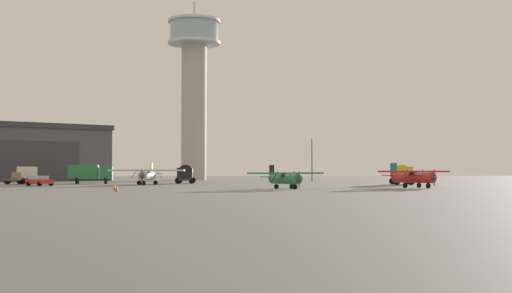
# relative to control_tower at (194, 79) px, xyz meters

# --- Properties ---
(ground_plane) EXTENTS (400.00, 400.00, 0.00)m
(ground_plane) POSITION_rel_control_tower_xyz_m (8.10, -74.48, -21.55)
(ground_plane) COLOR slate
(control_tower) EXTENTS (11.18, 11.18, 38.26)m
(control_tower) POSITION_rel_control_tower_xyz_m (0.00, 0.00, 0.00)
(control_tower) COLOR #B2AD9E
(control_tower) RESTS_ON ground_plane
(hangar) EXTENTS (36.56, 32.40, 11.22)m
(hangar) POSITION_rel_control_tower_xyz_m (-34.18, -5.97, -15.92)
(hangar) COLOR #4C5159
(hangar) RESTS_ON ground_plane
(airplane_green) EXTENTS (8.75, 6.96, 2.67)m
(airplane_green) POSITION_rel_control_tower_xyz_m (11.99, -69.56, -20.30)
(airplane_green) COLOR #287A42
(airplane_green) RESTS_ON ground_plane
(airplane_red) EXTENTS (9.52, 7.61, 2.95)m
(airplane_red) POSITION_rel_control_tower_xyz_m (27.37, -66.39, -20.17)
(airplane_red) COLOR red
(airplane_red) RESTS_ON ground_plane
(airplane_silver) EXTENTS (10.82, 8.49, 3.18)m
(airplane_silver) POSITION_rel_control_tower_xyz_m (-5.23, -47.27, -20.06)
(airplane_silver) COLOR #B7BABF
(airplane_silver) RESTS_ON ground_plane
(truck_fuel_tanker_yellow) EXTENTS (3.51, 6.36, 2.88)m
(truck_fuel_tanker_yellow) POSITION_rel_control_tower_xyz_m (31.30, -47.73, -19.93)
(truck_fuel_tanker_yellow) COLOR #38383D
(truck_fuel_tanker_yellow) RESTS_ON ground_plane
(truck_flatbed_white) EXTENTS (3.80, 7.17, 2.66)m
(truck_flatbed_white) POSITION_rel_control_tower_xyz_m (-24.78, -38.63, -20.26)
(truck_flatbed_white) COLOR #38383D
(truck_flatbed_white) RESTS_ON ground_plane
(truck_box_green) EXTENTS (6.75, 3.41, 2.94)m
(truck_box_green) POSITION_rel_control_tower_xyz_m (-14.84, -38.55, -19.89)
(truck_box_green) COLOR #38383D
(truck_box_green) RESTS_ON ground_plane
(truck_fuel_tanker_black) EXTENTS (3.18, 5.65, 2.98)m
(truck_fuel_tanker_black) POSITION_rel_control_tower_xyz_m (-0.26, -35.86, -19.90)
(truck_fuel_tanker_black) COLOR #38383D
(truck_fuel_tanker_black) RESTS_ON ground_plane
(car_red) EXTENTS (4.23, 4.32, 1.37)m
(car_red) POSITION_rel_control_tower_xyz_m (-18.81, -52.95, -20.81)
(car_red) COLOR red
(car_red) RESTS_ON ground_plane
(light_post_east) EXTENTS (0.44, 0.44, 7.89)m
(light_post_east) POSITION_rel_control_tower_xyz_m (21.85, -23.48, -16.80)
(light_post_east) COLOR #38383D
(light_post_east) RESTS_ON ground_plane
(traffic_cone_near_left) EXTENTS (0.36, 0.36, 0.65)m
(traffic_cone_near_left) POSITION_rel_control_tower_xyz_m (-6.39, -71.02, -21.23)
(traffic_cone_near_left) COLOR black
(traffic_cone_near_left) RESTS_ON ground_plane
(traffic_cone_near_right) EXTENTS (0.36, 0.36, 0.70)m
(traffic_cone_near_right) POSITION_rel_control_tower_xyz_m (-5.27, -77.39, -21.20)
(traffic_cone_near_right) COLOR black
(traffic_cone_near_right) RESTS_ON ground_plane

